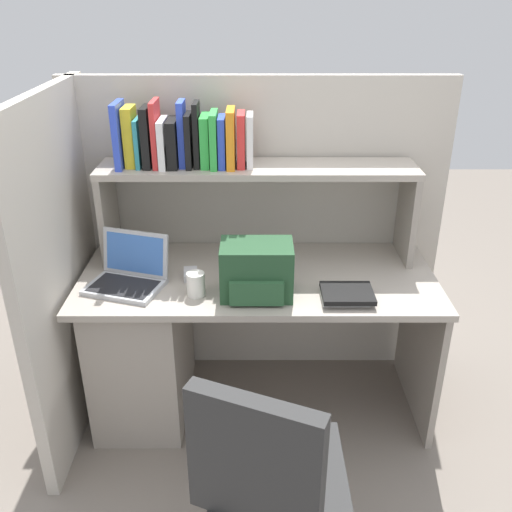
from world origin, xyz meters
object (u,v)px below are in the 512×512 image
(laptop, at_px, (127,275))
(paper_cup, at_px, (194,284))
(backpack, at_px, (255,271))
(office_chair, at_px, (270,503))

(laptop, distance_m, paper_cup, 0.31)
(backpack, distance_m, office_chair, 0.90)
(laptop, bearing_deg, office_chair, -55.09)
(backpack, xyz_separation_m, paper_cup, (-0.25, -0.01, -0.06))
(office_chair, bearing_deg, laptop, -32.37)
(backpack, bearing_deg, paper_cup, -178.30)
(laptop, distance_m, backpack, 0.57)
(laptop, xyz_separation_m, backpack, (0.56, -0.08, 0.06))
(backpack, bearing_deg, laptop, 171.36)
(laptop, relative_size, paper_cup, 3.57)
(paper_cup, bearing_deg, laptop, 163.01)
(laptop, bearing_deg, paper_cup, -16.99)
(paper_cup, distance_m, office_chair, 0.92)
(laptop, relative_size, backpack, 1.23)
(laptop, xyz_separation_m, office_chair, (0.60, -0.87, -0.39))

